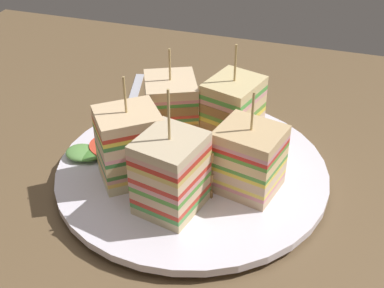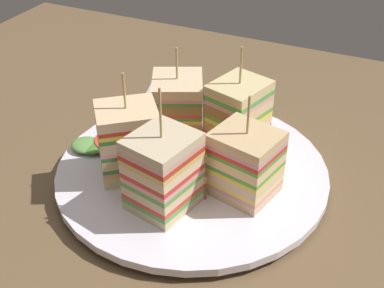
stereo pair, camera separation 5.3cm
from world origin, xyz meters
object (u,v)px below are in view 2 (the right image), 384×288
Objects in this scene: plate at (192,172)px; sandwich_wedge_0 at (178,108)px; sandwich_wedge_2 at (165,172)px; sandwich_wedge_4 at (238,116)px; sandwich_wedge_3 at (244,163)px; sandwich_wedge_1 at (129,141)px; spoon at (142,108)px.

sandwich_wedge_0 is (4.11, -5.00, 4.28)cm from plate.
sandwich_wedge_0 is at bearing 33.56° from sandwich_wedge_2.
sandwich_wedge_0 is 0.91× the size of sandwich_wedge_4.
plate is 2.65× the size of sandwich_wedge_3.
sandwich_wedge_0 is at bearing 42.52° from sandwich_wedge_1.
spoon is (14.96, -4.54, -5.13)cm from sandwich_wedge_4.
sandwich_wedge_0 is at bearing -66.80° from sandwich_wedge_4.
plate is 2.64× the size of sandwich_wedge_0.
sandwich_wedge_2 is at bearing -66.14° from sandwich_wedge_1.
sandwich_wedge_3 is at bearing 41.89° from sandwich_wedge_4.
sandwich_wedge_3 reaches higher than plate.
sandwich_wedge_4 is at bearing 58.25° from spoon.
sandwich_wedge_1 is 0.76× the size of spoon.
sandwich_wedge_3 is 0.91× the size of sandwich_wedge_4.
sandwich_wedge_3 is at bearing 33.27° from sandwich_wedge_0.
sandwich_wedge_2 is 7.87cm from sandwich_wedge_3.
plate is at bearing 0.21° from sandwich_wedge_3.
sandwich_wedge_1 is 12.45cm from sandwich_wedge_4.
plate is 7.89cm from sandwich_wedge_2.
sandwich_wedge_0 is 0.72× the size of spoon.
spoon is at bearing 49.04° from sandwich_wedge_2.
plate is 1.90× the size of spoon.
spoon is at bearing -148.71° from sandwich_wedge_0.
sandwich_wedge_4 is at bearing 0.84° from sandwich_wedge_2.
plate is at bearing 14.55° from sandwich_wedge_0.
spoon is (8.01, -5.36, -4.83)cm from sandwich_wedge_0.
plate reaches higher than spoon.
sandwich_wedge_1 is 16.13cm from spoon.
sandwich_wedge_4 is (-2.84, -5.82, 4.58)cm from plate.
sandwich_wedge_4 is (-6.96, -0.82, 0.30)cm from sandwich_wedge_0.
sandwich_wedge_0 is 8.56cm from sandwich_wedge_1.
sandwich_wedge_2 reaches higher than spoon.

